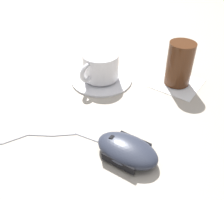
# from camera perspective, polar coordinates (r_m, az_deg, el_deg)

# --- Properties ---
(ground_plane) EXTENTS (3.00, 3.00, 0.00)m
(ground_plane) POSITION_cam_1_polar(r_m,az_deg,el_deg) (0.58, 3.41, 0.84)
(ground_plane) COLOR #B2A899
(saucer) EXTENTS (0.15, 0.15, 0.01)m
(saucer) POSITION_cam_1_polar(r_m,az_deg,el_deg) (0.64, -2.36, 4.90)
(saucer) COLOR white
(saucer) RESTS_ON ground
(coffee_cup) EXTENTS (0.09, 0.12, 0.06)m
(coffee_cup) POSITION_cam_1_polar(r_m,az_deg,el_deg) (0.62, -2.69, 7.76)
(coffee_cup) COLOR white
(coffee_cup) RESTS_ON saucer
(computer_mouse) EXTENTS (0.12, 0.08, 0.03)m
(computer_mouse) POSITION_cam_1_polar(r_m,az_deg,el_deg) (0.44, 3.46, -11.28)
(computer_mouse) COLOR #2D3342
(computer_mouse) RESTS_ON ground
(mouse_cable) EXTENTS (0.29, 0.22, 0.00)m
(mouse_cable) POSITION_cam_1_polar(r_m,az_deg,el_deg) (0.52, -23.59, -8.13)
(mouse_cable) COLOR gray
(mouse_cable) RESTS_ON ground
(napkin_under_glass) EXTENTS (0.12, 0.12, 0.00)m
(napkin_under_glass) POSITION_cam_1_polar(r_m,az_deg,el_deg) (0.65, 14.58, 3.73)
(napkin_under_glass) COLOR white
(napkin_under_glass) RESTS_ON ground
(drinking_glass) EXTENTS (0.06, 0.06, 0.11)m
(drinking_glass) POSITION_cam_1_polar(r_m,az_deg,el_deg) (0.62, 15.19, 8.00)
(drinking_glass) COLOR #4C2814
(drinking_glass) RESTS_ON napkin_under_glass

